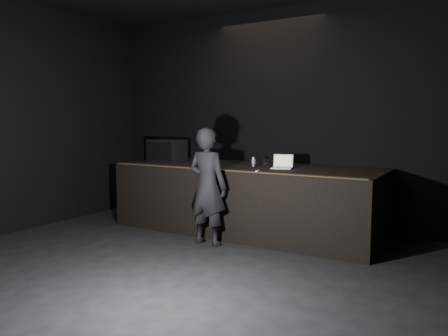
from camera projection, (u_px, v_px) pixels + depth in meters
ground at (122, 288)px, 4.40m from camera, size 7.00×7.00×0.00m
room_walls at (117, 85)px, 4.19m from camera, size 6.10×7.10×3.52m
stage_riser at (248, 198)px, 6.68m from camera, size 4.00×1.50×1.00m
riser_lip at (224, 170)px, 6.02m from camera, size 3.92×0.10×0.01m
stage_monitor at (167, 151)px, 7.25m from camera, size 0.58×0.44×0.38m
cable at (254, 163)px, 7.03m from camera, size 0.83×0.02×0.02m
laptop at (282, 165)px, 6.29m from camera, size 0.33×0.31×0.20m
beer_can at (254, 162)px, 6.55m from camera, size 0.06×0.06×0.14m
plastic_cup at (265, 162)px, 6.68m from camera, size 0.09×0.09×0.11m
wii_remote at (258, 171)px, 5.82m from camera, size 0.05×0.14×0.02m
person at (207, 187)px, 5.90m from camera, size 0.60×0.41×1.59m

